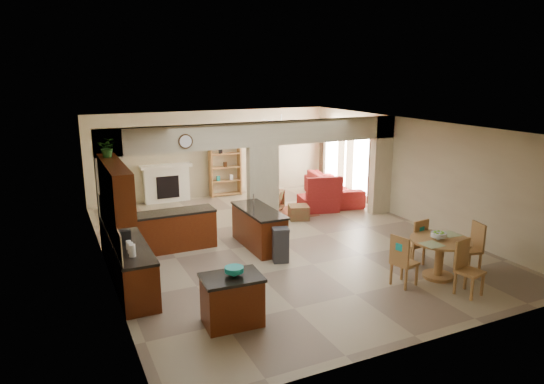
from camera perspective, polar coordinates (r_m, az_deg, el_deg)
name	(u,v)px	position (r m, az deg, el deg)	size (l,w,h in m)	color
floor	(280,241)	(11.83, 0.92, -5.81)	(10.00, 10.00, 0.00)	gray
ceiling	(280,126)	(11.19, 0.98, 7.80)	(10.00, 10.00, 0.00)	white
wall_back	(213,154)	(15.99, -6.97, 4.50)	(8.00, 8.00, 0.00)	#C2B68E
wall_front	(431,256)	(7.46, 18.19, -7.17)	(8.00, 8.00, 0.00)	#C2B68E
wall_left	(102,204)	(10.37, -19.34, -1.37)	(10.00, 10.00, 0.00)	#C2B68E
wall_right	(413,171)	(13.63, 16.25, 2.40)	(10.00, 10.00, 0.00)	#C2B68E
partition_left_pier	(111,192)	(11.36, -18.40, 0.00)	(0.60, 0.25, 2.80)	#C2B68E
partition_center_pier	(263,189)	(12.38, -1.09, 0.41)	(0.80, 0.25, 2.20)	#C2B68E
partition_right_pier	(381,165)	(14.20, 12.69, 3.06)	(0.60, 0.25, 2.80)	#C2B68E
partition_header	(263,134)	(12.13, -1.12, 6.85)	(8.00, 0.25, 0.60)	#C2B68E
kitchen_counter	(145,246)	(10.50, -14.75, -6.21)	(2.52, 3.29, 1.48)	#471508
upper_cabinets	(115,187)	(9.49, -17.99, 0.60)	(0.35, 2.40, 0.90)	#471508
peninsula	(259,228)	(11.34, -1.55, -4.25)	(0.70, 1.85, 0.91)	#471508
wall_clock	(186,141)	(11.33, -10.13, 5.88)	(0.34, 0.34, 0.03)	#482F18
rug	(285,213)	(14.12, 1.56, -2.48)	(1.60, 1.30, 0.01)	brown
fireplace	(167,183)	(15.56, -12.28, 1.07)	(1.60, 0.35, 1.20)	white
shelving_unit	(225,169)	(16.02, -5.52, 2.74)	(1.00, 0.32, 1.80)	olive
window_a	(362,164)	(15.41, 10.51, 3.26)	(0.02, 0.90, 1.90)	white
window_b	(333,156)	(16.80, 7.15, 4.26)	(0.02, 0.90, 1.90)	white
glazed_door	(346,164)	(16.13, 8.74, 3.26)	(0.02, 0.70, 2.10)	white
drape_a_left	(372,167)	(14.92, 11.72, 2.85)	(0.10, 0.28, 2.30)	#411A1A
drape_a_right	(350,161)	(15.87, 9.14, 3.62)	(0.10, 0.28, 2.30)	#411A1A
drape_b_left	(341,159)	(16.28, 8.16, 3.92)	(0.10, 0.28, 2.30)	#411A1A
drape_b_right	(323,153)	(17.28, 5.98, 4.56)	(0.10, 0.28, 2.30)	#411A1A
ceiling_fan	(281,122)	(14.56, 1.09, 8.28)	(1.00, 1.00, 0.10)	white
kitchen_island	(232,300)	(8.04, -4.71, -12.53)	(1.00, 0.74, 0.83)	#471508
teal_bowl	(234,271)	(7.86, -4.47, -9.27)	(0.31, 0.31, 0.14)	teal
trash_can	(281,246)	(10.48, 1.02, -6.41)	(0.33, 0.28, 0.70)	#2C2C2F
dining_table	(440,253)	(10.20, 19.12, -6.75)	(1.18, 1.18, 0.81)	olive
fruit_bowl	(439,236)	(10.06, 19.01, -4.86)	(0.31, 0.31, 0.16)	#65B126
sofa	(333,187)	(15.68, 7.16, 0.59)	(1.08, 2.75, 0.80)	maroon
chaise	(318,203)	(14.44, 5.43, -1.31)	(1.07, 0.87, 0.43)	maroon
armchair	(270,201)	(14.22, -0.27, -1.04)	(0.68, 0.70, 0.64)	maroon
ottoman	(299,212)	(13.54, 3.15, -2.39)	(0.53, 0.53, 0.39)	maroon
plant	(108,147)	(10.04, -18.78, 5.00)	(0.35, 0.30, 0.39)	#154312
chair_north	(416,240)	(10.67, 16.60, -5.49)	(0.47, 0.47, 1.02)	olive
chair_east	(473,245)	(10.78, 22.53, -5.79)	(0.50, 0.50, 1.02)	olive
chair_south	(466,265)	(9.66, 21.88, -8.00)	(0.50, 0.50, 1.02)	olive
chair_west	(402,259)	(9.59, 15.07, -7.61)	(0.51, 0.51, 1.02)	olive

